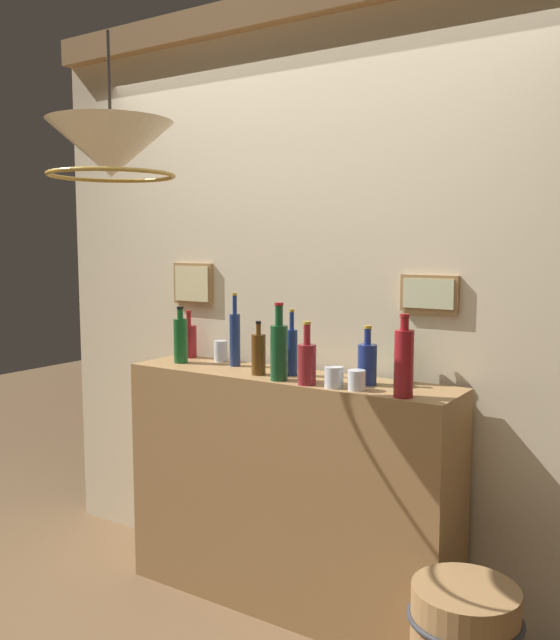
# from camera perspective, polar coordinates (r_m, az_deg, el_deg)

# --- Properties ---
(panelled_rear_partition) EXTENTS (3.20, 0.15, 2.80)m
(panelled_rear_partition) POSITION_cam_1_polar(r_m,az_deg,el_deg) (3.19, 2.98, 3.35)
(panelled_rear_partition) COLOR beige
(panelled_rear_partition) RESTS_ON ground
(bar_shelf_unit) EXTENTS (1.56, 0.35, 1.07)m
(bar_shelf_unit) POSITION_cam_1_polar(r_m,az_deg,el_deg) (3.17, 0.51, -14.15)
(bar_shelf_unit) COLOR #9E7547
(bar_shelf_unit) RESTS_ON ground
(liquor_bottle_amaro) EXTENTS (0.07, 0.07, 0.32)m
(liquor_bottle_amaro) POSITION_cam_1_polar(r_m,az_deg,el_deg) (2.61, 10.31, -3.47)
(liquor_bottle_amaro) COLOR maroon
(liquor_bottle_amaro) RESTS_ON bar_shelf_unit
(liquor_bottle_rye) EXTENTS (0.06, 0.06, 0.24)m
(liquor_bottle_rye) POSITION_cam_1_polar(r_m,az_deg,el_deg) (3.02, -1.81, -2.82)
(liquor_bottle_rye) COLOR #583513
(liquor_bottle_rye) RESTS_ON bar_shelf_unit
(liquor_bottle_port) EXTENTS (0.08, 0.08, 0.25)m
(liquor_bottle_port) POSITION_cam_1_polar(r_m,az_deg,el_deg) (2.83, 7.30, -3.57)
(liquor_bottle_port) COLOR navy
(liquor_bottle_port) RESTS_ON bar_shelf_unit
(liquor_bottle_mezcal) EXTENTS (0.07, 0.07, 0.28)m
(liquor_bottle_mezcal) POSITION_cam_1_polar(r_m,az_deg,el_deg) (3.35, -8.31, -1.61)
(liquor_bottle_mezcal) COLOR #175825
(liquor_bottle_mezcal) RESTS_ON bar_shelf_unit
(liquor_bottle_rum) EXTENTS (0.05, 0.05, 0.29)m
(liquor_bottle_rum) POSITION_cam_1_polar(r_m,az_deg,el_deg) (3.00, 0.98, -2.55)
(liquor_bottle_rum) COLOR navy
(liquor_bottle_rum) RESTS_ON bar_shelf_unit
(liquor_bottle_scotch) EXTENTS (0.08, 0.08, 0.26)m
(liquor_bottle_scotch) POSITION_cam_1_polar(r_m,az_deg,el_deg) (2.89, 10.29, -3.31)
(liquor_bottle_scotch) COLOR #175223
(liquor_bottle_scotch) RESTS_ON bar_shelf_unit
(liquor_bottle_gin) EXTENTS (0.07, 0.07, 0.33)m
(liquor_bottle_gin) POSITION_cam_1_polar(r_m,az_deg,el_deg) (2.89, -0.08, -2.51)
(liquor_bottle_gin) COLOR #174A25
(liquor_bottle_gin) RESTS_ON bar_shelf_unit
(liquor_bottle_bourbon) EXTENTS (0.08, 0.08, 0.26)m
(liquor_bottle_bourbon) POSITION_cam_1_polar(r_m,az_deg,el_deg) (2.81, 2.26, -3.54)
(liquor_bottle_bourbon) COLOR maroon
(liquor_bottle_bourbon) RESTS_ON bar_shelf_unit
(liquor_bottle_sherry) EXTENTS (0.08, 0.08, 0.24)m
(liquor_bottle_sherry) POSITION_cam_1_polar(r_m,az_deg,el_deg) (3.51, -7.61, -1.69)
(liquor_bottle_sherry) COLOR maroon
(liquor_bottle_sherry) RESTS_ON bar_shelf_unit
(liquor_bottle_whiskey) EXTENTS (0.05, 0.05, 0.35)m
(liquor_bottle_whiskey) POSITION_cam_1_polar(r_m,az_deg,el_deg) (3.24, -3.79, -1.48)
(liquor_bottle_whiskey) COLOR navy
(liquor_bottle_whiskey) RESTS_ON bar_shelf_unit
(glass_tumbler_rocks) EXTENTS (0.07, 0.07, 0.08)m
(glass_tumbler_rocks) POSITION_cam_1_polar(r_m,az_deg,el_deg) (2.73, 6.42, -5.02)
(glass_tumbler_rocks) COLOR silver
(glass_tumbler_rocks) RESTS_ON bar_shelf_unit
(glass_tumbler_highball) EXTENTS (0.08, 0.08, 0.09)m
(glass_tumbler_highball) POSITION_cam_1_polar(r_m,az_deg,el_deg) (2.77, 4.53, -4.78)
(glass_tumbler_highball) COLOR silver
(glass_tumbler_highball) RESTS_ON bar_shelf_unit
(glass_tumbler_shot) EXTENTS (0.07, 0.07, 0.10)m
(glass_tumbler_shot) POSITION_cam_1_polar(r_m,az_deg,el_deg) (3.38, -4.98, -2.60)
(glass_tumbler_shot) COLOR silver
(glass_tumbler_shot) RESTS_ON bar_shelf_unit
(pendant_lamp) EXTENTS (0.47, 0.47, 0.53)m
(pendant_lamp) POSITION_cam_1_polar(r_m,az_deg,el_deg) (2.69, -13.95, 13.55)
(pendant_lamp) COLOR #EFE5C6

